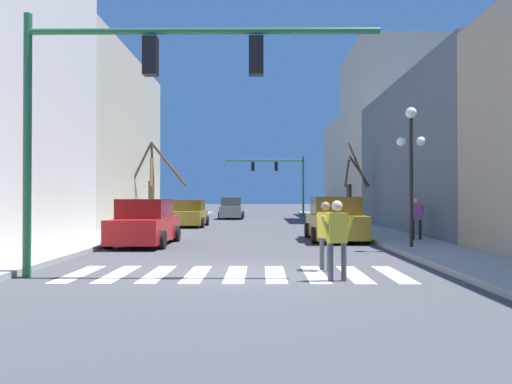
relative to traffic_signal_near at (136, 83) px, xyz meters
The scene contains 17 objects.
ground_plane 4.83m from the traffic_signal_near, 14.31° to the left, with size 240.00×240.00×0.00m, color #424247.
sidewalk_right 9.25m from the traffic_signal_near, ahead, with size 2.44×90.00×0.15m.
building_row_left 13.19m from the traffic_signal_near, 128.17° to the left, with size 6.00×33.20×13.61m.
building_row_right 23.55m from the traffic_signal_near, 58.13° to the left, with size 6.00×47.41×12.79m.
crosswalk_stripes 4.83m from the traffic_signal_near, 13.12° to the left, with size 7.65×2.60×0.01m.
traffic_signal_near is the anchor object (origin of this frame).
traffic_signal_far 36.07m from the traffic_signal_near, 82.82° to the left, with size 7.35×0.28×5.62m.
street_lamp_right_corner 9.38m from the traffic_signal_near, 34.96° to the left, with size 0.95×0.36×4.54m.
car_parked_right_mid 30.21m from the traffic_signal_near, 89.29° to the left, with size 1.96×4.53×1.75m.
car_parked_left_near 19.30m from the traffic_signal_near, 94.56° to the left, with size 2.02×4.12×1.60m.
car_parked_right_far 11.55m from the traffic_signal_near, 58.42° to the left, with size 2.21×4.56×1.78m.
car_at_intersection 8.37m from the traffic_signal_near, 101.38° to the left, with size 2.03×4.76×1.69m.
pedestrian_waiting_at_curb 5.46m from the traffic_signal_near, ahead, with size 0.73×0.28×1.69m.
pedestrian_on_right_sidewalk 12.36m from the traffic_signal_near, 43.25° to the left, with size 0.68×0.21×1.58m.
pedestrian_crossing_street 5.52m from the traffic_signal_near, 13.93° to the left, with size 0.42×0.66×1.65m.
street_tree_left_mid 19.87m from the traffic_signal_near, 66.10° to the left, with size 1.53×1.34×4.77m.
street_tree_right_far 20.67m from the traffic_signal_near, 101.17° to the left, with size 3.42×2.50×5.12m.
Camera 1 is at (0.56, -11.45, 1.75)m, focal length 35.00 mm.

